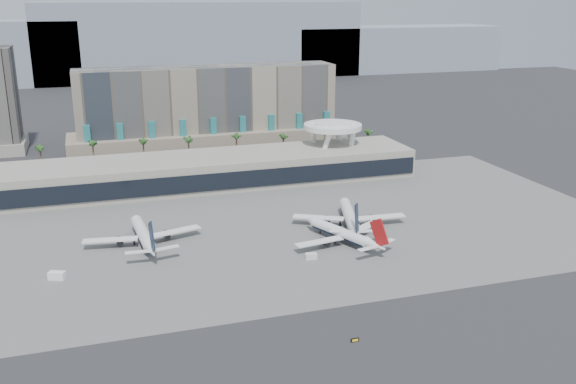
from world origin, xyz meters
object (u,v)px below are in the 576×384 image
object	(u,v)px
airliner_centre	(343,234)
taxiway_sign	(355,340)
airliner_right	(350,216)
service_vehicle_a	(57,276)
service_vehicle_b	(311,256)
airliner_left	(144,234)

from	to	relation	value
airliner_centre	taxiway_sign	size ratio (longest dim) A/B	17.19
taxiway_sign	airliner_right	bearing A→B (deg)	68.75
service_vehicle_a	service_vehicle_b	bearing A→B (deg)	17.65
airliner_right	airliner_left	bearing A→B (deg)	-167.31
service_vehicle_a	airliner_right	bearing A→B (deg)	33.08
airliner_right	service_vehicle_a	distance (m)	96.26
airliner_centre	service_vehicle_b	world-z (taller)	airliner_centre
airliner_right	service_vehicle_b	distance (m)	32.37
airliner_centre	airliner_right	world-z (taller)	airliner_right
airliner_left	service_vehicle_b	xyz separation A→B (m)	(46.90, -27.26, -2.50)
service_vehicle_a	taxiway_sign	size ratio (longest dim) A/B	2.25
airliner_left	service_vehicle_a	bearing A→B (deg)	-147.24
airliner_centre	taxiway_sign	bearing A→B (deg)	-131.41
airliner_left	airliner_centre	distance (m)	63.66
airliner_left	taxiway_sign	size ratio (longest dim) A/B	19.22
airliner_right	service_vehicle_a	world-z (taller)	airliner_right
airliner_right	service_vehicle_a	bearing A→B (deg)	-154.85
airliner_centre	taxiway_sign	distance (m)	61.41
airliner_centre	airliner_right	xyz separation A→B (m)	(8.14, 14.08, 0.33)
service_vehicle_a	airliner_left	bearing A→B (deg)	60.71
airliner_centre	service_vehicle_a	distance (m)	86.89
taxiway_sign	airliner_centre	bearing A→B (deg)	70.90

